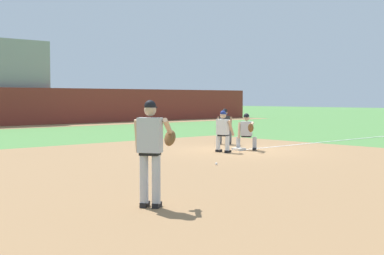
{
  "coord_description": "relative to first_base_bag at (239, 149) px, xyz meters",
  "views": [
    {
      "loc": [
        -14.14,
        -13.11,
        1.9
      ],
      "look_at": [
        -5.99,
        -4.1,
        1.22
      ],
      "focal_mm": 50.0,
      "sensor_mm": 36.0,
      "label": 1
    }
  ],
  "objects": [
    {
      "name": "ground_plane",
      "position": [
        0.0,
        0.0,
        -0.04
      ],
      "size": [
        160.0,
        160.0,
        0.0
      ],
      "primitive_type": "plane",
      "color": "#518942"
    },
    {
      "name": "infield_dirt_patch",
      "position": [
        -4.28,
        -2.93,
        -0.04
      ],
      "size": [
        18.0,
        18.0,
        0.01
      ],
      "primitive_type": "cube",
      "color": "#9E754C",
      "rests_on": "ground"
    },
    {
      "name": "warning_track_strip",
      "position": [
        0.0,
        20.0,
        -0.04
      ],
      "size": [
        48.0,
        3.2,
        0.01
      ],
      "primitive_type": "cube",
      "color": "#9E754C",
      "rests_on": "ground"
    },
    {
      "name": "foul_line_stripe",
      "position": [
        6.76,
        0.0,
        -0.04
      ],
      "size": [
        13.52,
        0.1,
        0.0
      ],
      "primitive_type": "cube",
      "color": "white",
      "rests_on": "ground"
    },
    {
      "name": "first_base_bag",
      "position": [
        0.0,
        0.0,
        0.0
      ],
      "size": [
        0.38,
        0.38,
        0.09
      ],
      "primitive_type": "cube",
      "color": "white",
      "rests_on": "ground"
    },
    {
      "name": "baseball",
      "position": [
        -3.58,
        -2.47,
        -0.01
      ],
      "size": [
        0.07,
        0.07,
        0.07
      ],
      "primitive_type": "sphere",
      "color": "white",
      "rests_on": "ground"
    },
    {
      "name": "pitcher",
      "position": [
        -8.51,
        -5.85,
        1.01
      ],
      "size": [
        0.85,
        0.57,
        1.86
      ],
      "color": "black",
      "rests_on": "ground"
    },
    {
      "name": "first_baseman",
      "position": [
        0.27,
        -0.14,
        0.69
      ],
      "size": [
        0.81,
        1.04,
        1.34
      ],
      "color": "black",
      "rests_on": "ground"
    },
    {
      "name": "baserunner",
      "position": [
        -0.93,
        -0.12,
        0.75
      ],
      "size": [
        0.49,
        0.63,
        1.46
      ],
      "color": "black",
      "rests_on": "ground"
    },
    {
      "name": "umpire",
      "position": [
        1.42,
        2.09,
        0.75
      ],
      "size": [
        0.66,
        0.68,
        1.46
      ],
      "color": "black",
      "rests_on": "ground"
    }
  ]
}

